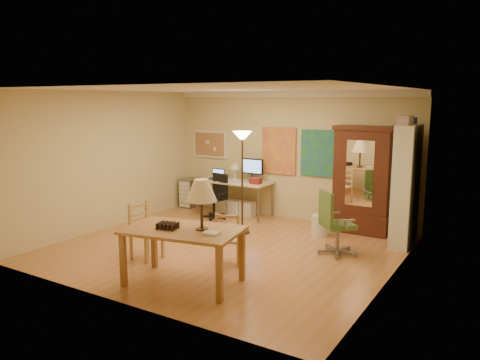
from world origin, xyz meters
The scene contains 16 objects.
floor centered at (0.00, 0.00, 0.00)m, with size 5.50×5.50×0.00m, color #AE723D.
crown_molding centered at (0.00, 2.46, 2.64)m, with size 5.50×0.08×0.12m, color white.
corkboard centered at (-2.05, 2.47, 1.50)m, with size 0.90×0.04×0.62m, color #AA7450.
art_panel_left centered at (-0.25, 2.47, 1.45)m, with size 0.80×0.04×1.00m, color yellow.
art_panel_right centered at (0.65, 2.47, 1.45)m, with size 0.75×0.04×0.95m, color #235F8D.
dining_table centered at (0.44, -1.55, 0.94)m, with size 1.72×1.21×1.48m.
ladder_chair_back centered at (0.47, -0.61, 0.39)m, with size 0.49×0.48×0.84m.
ladder_chair_left centered at (-0.83, -1.08, 0.42)m, with size 0.43×0.44×0.90m.
torchiere_lamp centered at (-0.25, 0.97, 1.56)m, with size 0.35×0.35×1.95m.
computer_desk centered at (-1.13, 2.16, 0.46)m, with size 1.67×0.73×1.26m.
office_chair_black centered at (-1.36, 1.66, 0.25)m, with size 0.59×0.59×0.95m.
office_chair_green centered at (1.70, 0.72, 0.29)m, with size 0.69×0.69×1.07m.
drawer_cart centered at (-2.48, 2.21, 0.34)m, with size 0.34×0.41×0.68m.
armoire centered at (1.67, 2.24, 0.89)m, with size 1.11×0.53×2.05m.
bookshelf centered at (2.55, 1.80, 1.05)m, with size 0.32×0.85×2.11m.
wastebin centered at (1.09, 1.57, 0.20)m, with size 0.32×0.32×0.40m, color silver.
Camera 1 is at (4.25, -6.45, 2.54)m, focal length 35.00 mm.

